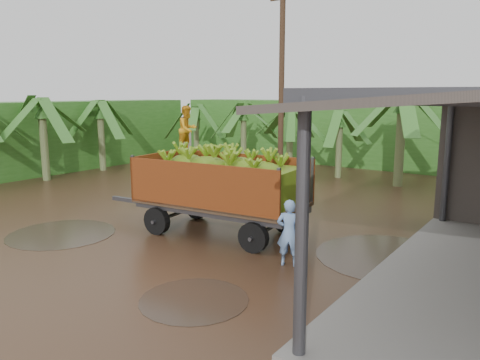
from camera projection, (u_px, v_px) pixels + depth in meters
name	position (u px, v px, depth m)	size (l,w,h in m)	color
ground	(196.00, 238.00, 13.24)	(100.00, 100.00, 0.00)	black
hedge_north	(352.00, 133.00, 26.84)	(22.00, 3.00, 3.60)	#2D661E
hedge_west	(41.00, 137.00, 24.13)	(3.00, 18.00, 3.60)	#2D661E
banana_trailer	(221.00, 185.00, 13.43)	(6.75, 2.79, 3.66)	#984015
man_blue	(289.00, 233.00, 11.00)	(0.59, 0.38, 1.61)	#7096CC
utility_pole	(281.00, 86.00, 20.16)	(1.20, 0.24, 8.56)	#47301E
banana_plants	(202.00, 142.00, 20.85)	(24.03, 20.51, 4.37)	#2D661E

